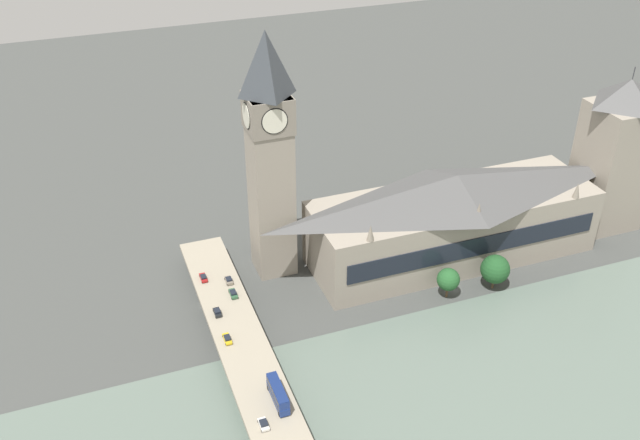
{
  "coord_description": "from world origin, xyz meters",
  "views": [
    {
      "loc": [
        -147.66,
        98.03,
        131.94
      ],
      "look_at": [
        22.36,
        34.98,
        19.41
      ],
      "focal_mm": 40.0,
      "sensor_mm": 36.0,
      "label": 1
    }
  ],
  "objects_px": {
    "parliament_hall": "(453,216)",
    "car_southbound_tail": "(233,293)",
    "double_decker_bus_mid": "(278,394)",
    "car_northbound_mid": "(264,424)",
    "car_northbound_lead": "(203,278)",
    "car_northbound_tail": "(227,339)",
    "victoria_tower": "(614,154)",
    "car_southbound_lead": "(217,312)",
    "car_southbound_mid": "(229,280)",
    "clock_tower": "(270,152)",
    "road_bridge": "(278,434)"
  },
  "relations": [
    {
      "from": "car_southbound_mid",
      "to": "car_southbound_tail",
      "type": "distance_m",
      "value": 6.6
    },
    {
      "from": "clock_tower",
      "to": "victoria_tower",
      "type": "height_order",
      "value": "clock_tower"
    },
    {
      "from": "parliament_hall",
      "to": "victoria_tower",
      "type": "distance_m",
      "value": 60.34
    },
    {
      "from": "car_northbound_tail",
      "to": "car_southbound_tail",
      "type": "height_order",
      "value": "car_southbound_tail"
    },
    {
      "from": "road_bridge",
      "to": "double_decker_bus_mid",
      "type": "xyz_separation_m",
      "value": [
        8.31,
        -2.65,
        3.8
      ]
    },
    {
      "from": "clock_tower",
      "to": "car_northbound_tail",
      "type": "distance_m",
      "value": 54.71
    },
    {
      "from": "car_northbound_lead",
      "to": "double_decker_bus_mid",
      "type": "bearing_deg",
      "value": -173.55
    },
    {
      "from": "road_bridge",
      "to": "car_southbound_tail",
      "type": "relative_size",
      "value": 37.25
    },
    {
      "from": "road_bridge",
      "to": "car_northbound_mid",
      "type": "xyz_separation_m",
      "value": [
        2.29,
        2.76,
        1.85
      ]
    },
    {
      "from": "car_northbound_lead",
      "to": "car_northbound_tail",
      "type": "relative_size",
      "value": 0.99
    },
    {
      "from": "clock_tower",
      "to": "car_northbound_tail",
      "type": "height_order",
      "value": "clock_tower"
    },
    {
      "from": "car_northbound_mid",
      "to": "car_southbound_tail",
      "type": "relative_size",
      "value": 0.87
    },
    {
      "from": "road_bridge",
      "to": "car_southbound_mid",
      "type": "height_order",
      "value": "car_southbound_mid"
    },
    {
      "from": "road_bridge",
      "to": "car_northbound_lead",
      "type": "bearing_deg",
      "value": 3.17
    },
    {
      "from": "double_decker_bus_mid",
      "to": "car_southbound_mid",
      "type": "bearing_deg",
      "value": -0.67
    },
    {
      "from": "road_bridge",
      "to": "car_southbound_tail",
      "type": "distance_m",
      "value": 51.82
    },
    {
      "from": "car_southbound_tail",
      "to": "car_northbound_tail",
      "type": "bearing_deg",
      "value": 160.94
    },
    {
      "from": "victoria_tower",
      "to": "double_decker_bus_mid",
      "type": "bearing_deg",
      "value": 110.05
    },
    {
      "from": "car_northbound_mid",
      "to": "double_decker_bus_mid",
      "type": "bearing_deg",
      "value": -41.97
    },
    {
      "from": "car_northbound_lead",
      "to": "car_southbound_lead",
      "type": "distance_m",
      "value": 17.18
    },
    {
      "from": "victoria_tower",
      "to": "car_northbound_tail",
      "type": "distance_m",
      "value": 141.85
    },
    {
      "from": "car_northbound_lead",
      "to": "car_northbound_tail",
      "type": "xyz_separation_m",
      "value": [
        -28.71,
        -0.03,
        0.02
      ]
    },
    {
      "from": "double_decker_bus_mid",
      "to": "car_northbound_mid",
      "type": "xyz_separation_m",
      "value": [
        -6.02,
        5.41,
        -1.95
      ]
    },
    {
      "from": "parliament_hall",
      "to": "car_northbound_tail",
      "type": "bearing_deg",
      "value": 106.2
    },
    {
      "from": "parliament_hall",
      "to": "car_northbound_lead",
      "type": "relative_size",
      "value": 21.08
    },
    {
      "from": "parliament_hall",
      "to": "car_southbound_tail",
      "type": "distance_m",
      "value": 73.7
    },
    {
      "from": "car_northbound_tail",
      "to": "car_southbound_lead",
      "type": "relative_size",
      "value": 1.15
    },
    {
      "from": "victoria_tower",
      "to": "road_bridge",
      "type": "relative_size",
      "value": 0.34
    },
    {
      "from": "parliament_hall",
      "to": "road_bridge",
      "type": "distance_m",
      "value": 95.24
    },
    {
      "from": "double_decker_bus_mid",
      "to": "car_northbound_tail",
      "type": "height_order",
      "value": "double_decker_bus_mid"
    },
    {
      "from": "victoria_tower",
      "to": "car_southbound_tail",
      "type": "relative_size",
      "value": 12.6
    },
    {
      "from": "double_decker_bus_mid",
      "to": "parliament_hall",
      "type": "bearing_deg",
      "value": -56.63
    },
    {
      "from": "parliament_hall",
      "to": "car_southbound_mid",
      "type": "relative_size",
      "value": 23.31
    },
    {
      "from": "clock_tower",
      "to": "car_northbound_lead",
      "type": "height_order",
      "value": "clock_tower"
    },
    {
      "from": "parliament_hall",
      "to": "car_southbound_tail",
      "type": "bearing_deg",
      "value": 93.84
    },
    {
      "from": "clock_tower",
      "to": "car_northbound_mid",
      "type": "distance_m",
      "value": 78.71
    },
    {
      "from": "car_northbound_mid",
      "to": "car_southbound_tail",
      "type": "bearing_deg",
      "value": -6.48
    },
    {
      "from": "clock_tower",
      "to": "car_southbound_mid",
      "type": "relative_size",
      "value": 19.44
    },
    {
      "from": "parliament_hall",
      "to": "car_southbound_tail",
      "type": "height_order",
      "value": "parliament_hall"
    },
    {
      "from": "clock_tower",
      "to": "car_northbound_lead",
      "type": "bearing_deg",
      "value": 107.23
    },
    {
      "from": "car_northbound_tail",
      "to": "car_southbound_tail",
      "type": "bearing_deg",
      "value": -19.06
    },
    {
      "from": "clock_tower",
      "to": "car_southbound_lead",
      "type": "bearing_deg",
      "value": 135.94
    },
    {
      "from": "clock_tower",
      "to": "road_bridge",
      "type": "distance_m",
      "value": 80.71
    },
    {
      "from": "car_southbound_lead",
      "to": "clock_tower",
      "type": "bearing_deg",
      "value": -44.06
    },
    {
      "from": "clock_tower",
      "to": "car_southbound_lead",
      "type": "xyz_separation_m",
      "value": [
        -24.6,
        23.81,
        -33.35
      ]
    },
    {
      "from": "car_northbound_lead",
      "to": "victoria_tower",
      "type": "bearing_deg",
      "value": -92.3
    },
    {
      "from": "clock_tower",
      "to": "car_southbound_mid",
      "type": "distance_m",
      "value": 39.23
    },
    {
      "from": "parliament_hall",
      "to": "double_decker_bus_mid",
      "type": "relative_size",
      "value": 8.47
    },
    {
      "from": "car_northbound_mid",
      "to": "car_southbound_mid",
      "type": "distance_m",
      "value": 56.34
    },
    {
      "from": "car_northbound_tail",
      "to": "car_southbound_lead",
      "type": "bearing_deg",
      "value": -0.45
    }
  ]
}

